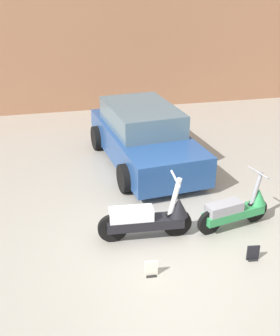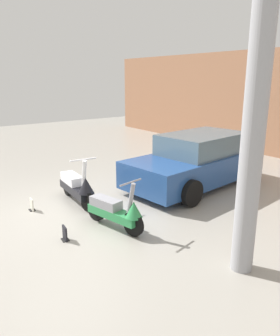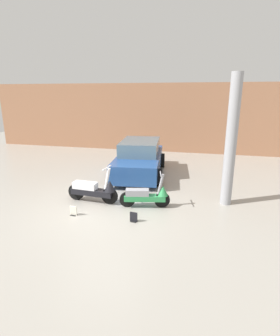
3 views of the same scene
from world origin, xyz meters
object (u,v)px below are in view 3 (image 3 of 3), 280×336
object	(u,v)px
scooter_front_right	(147,195)
placard_near_left_scooter	(73,211)
placard_near_right_scooter	(134,218)
car_rear_left	(140,158)
scooter_front_left	(95,190)
support_column_side	(231,142)

from	to	relation	value
scooter_front_right	placard_near_left_scooter	world-z (taller)	scooter_front_right
placard_near_left_scooter	placard_near_right_scooter	distance (m)	1.68
car_rear_left	scooter_front_left	bearing A→B (deg)	-17.53
placard_near_left_scooter	placard_near_right_scooter	world-z (taller)	same
scooter_front_left	support_column_side	distance (m)	4.21
scooter_front_right	car_rear_left	distance (m)	3.31
placard_near_right_scooter	support_column_side	world-z (taller)	support_column_side
scooter_front_left	car_rear_left	bearing A→B (deg)	82.48
scooter_front_right	placard_near_right_scooter	world-z (taller)	scooter_front_right
support_column_side	placard_near_left_scooter	bearing A→B (deg)	-156.38
scooter_front_right	placard_near_left_scooter	size ratio (longest dim) A/B	5.56
scooter_front_right	placard_near_left_scooter	bearing A→B (deg)	-163.58
scooter_front_left	placard_near_left_scooter	bearing A→B (deg)	-98.24
placard_near_left_scooter	scooter_front_right	bearing A→B (deg)	28.43
placard_near_left_scooter	car_rear_left	bearing A→B (deg)	78.25
scooter_front_left	placard_near_right_scooter	size ratio (longest dim) A/B	6.26
placard_near_left_scooter	support_column_side	distance (m)	4.78
placard_near_left_scooter	scooter_front_left	bearing A→B (deg)	77.69
scooter_front_left	support_column_side	world-z (taller)	support_column_side
scooter_front_left	scooter_front_right	size ratio (longest dim) A/B	1.13
scooter_front_left	placard_near_right_scooter	distance (m)	1.78
placard_near_left_scooter	support_column_side	xyz separation A→B (m)	(4.07, 1.78, 1.76)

